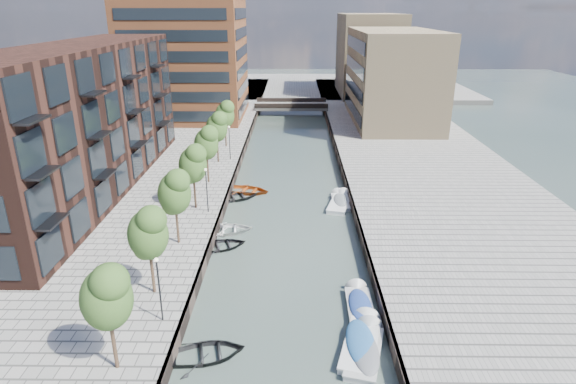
{
  "coord_description": "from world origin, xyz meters",
  "views": [
    {
      "loc": [
        0.47,
        -15.62,
        18.19
      ],
      "look_at": [
        0.0,
        22.55,
        3.5
      ],
      "focal_mm": 30.0,
      "sensor_mm": 36.0,
      "label": 1
    }
  ],
  "objects_px": {
    "motorboat_3": "(359,304)",
    "tree_4": "(206,142)",
    "bridge": "(291,106)",
    "sloop_3": "(226,232)",
    "tree_3": "(193,163)",
    "sloop_4": "(236,199)",
    "tree_5": "(216,126)",
    "sloop_2": "(247,193)",
    "motorboat_4": "(340,201)",
    "tree_1": "(148,231)",
    "sloop_0": "(207,357)",
    "motorboat_2": "(341,203)",
    "motorboat_1": "(365,348)",
    "tree_2": "(174,191)",
    "tree_6": "(225,114)",
    "motorboat_0": "(362,341)",
    "car": "(359,111)",
    "sloop_1": "(221,248)"
  },
  "relations": [
    {
      "from": "sloop_2",
      "to": "motorboat_3",
      "type": "bearing_deg",
      "value": -141.25
    },
    {
      "from": "sloop_3",
      "to": "tree_3",
      "type": "bearing_deg",
      "value": 37.82
    },
    {
      "from": "tree_4",
      "to": "sloop_3",
      "type": "height_order",
      "value": "tree_4"
    },
    {
      "from": "sloop_0",
      "to": "sloop_3",
      "type": "relative_size",
      "value": 0.96
    },
    {
      "from": "sloop_1",
      "to": "car",
      "type": "distance_m",
      "value": 49.93
    },
    {
      "from": "tree_1",
      "to": "tree_6",
      "type": "bearing_deg",
      "value": 90.0
    },
    {
      "from": "sloop_0",
      "to": "motorboat_2",
      "type": "xyz_separation_m",
      "value": [
        9.46,
        22.51,
        0.1
      ]
    },
    {
      "from": "bridge",
      "to": "sloop_2",
      "type": "distance_m",
      "value": 40.82
    },
    {
      "from": "sloop_2",
      "to": "motorboat_4",
      "type": "height_order",
      "value": "motorboat_4"
    },
    {
      "from": "bridge",
      "to": "tree_1",
      "type": "relative_size",
      "value": 2.18
    },
    {
      "from": "tree_5",
      "to": "sloop_2",
      "type": "height_order",
      "value": "tree_5"
    },
    {
      "from": "sloop_0",
      "to": "motorboat_1",
      "type": "xyz_separation_m",
      "value": [
        8.89,
        0.57,
        0.2
      ]
    },
    {
      "from": "motorboat_1",
      "to": "bridge",
      "type": "bearing_deg",
      "value": 93.99
    },
    {
      "from": "motorboat_3",
      "to": "tree_4",
      "type": "bearing_deg",
      "value": 122.16
    },
    {
      "from": "motorboat_4",
      "to": "tree_6",
      "type": "bearing_deg",
      "value": 128.37
    },
    {
      "from": "motorboat_3",
      "to": "motorboat_4",
      "type": "relative_size",
      "value": 1.05
    },
    {
      "from": "sloop_4",
      "to": "motorboat_0",
      "type": "distance_m",
      "value": 24.46
    },
    {
      "from": "tree_6",
      "to": "tree_2",
      "type": "bearing_deg",
      "value": -90.0
    },
    {
      "from": "tree_4",
      "to": "sloop_2",
      "type": "relative_size",
      "value": 1.24
    },
    {
      "from": "tree_1",
      "to": "sloop_4",
      "type": "bearing_deg",
      "value": 80.55
    },
    {
      "from": "bridge",
      "to": "motorboat_1",
      "type": "bearing_deg",
      "value": -86.01
    },
    {
      "from": "tree_3",
      "to": "car",
      "type": "xyz_separation_m",
      "value": [
        20.08,
        40.91,
        -3.71
      ]
    },
    {
      "from": "tree_1",
      "to": "motorboat_3",
      "type": "bearing_deg",
      "value": -0.46
    },
    {
      "from": "sloop_4",
      "to": "motorboat_2",
      "type": "height_order",
      "value": "motorboat_2"
    },
    {
      "from": "tree_4",
      "to": "motorboat_3",
      "type": "relative_size",
      "value": 1.27
    },
    {
      "from": "tree_1",
      "to": "motorboat_1",
      "type": "height_order",
      "value": "tree_1"
    },
    {
      "from": "bridge",
      "to": "motorboat_1",
      "type": "relative_size",
      "value": 2.48
    },
    {
      "from": "tree_5",
      "to": "motorboat_2",
      "type": "relative_size",
      "value": 1.11
    },
    {
      "from": "tree_4",
      "to": "motorboat_3",
      "type": "height_order",
      "value": "tree_4"
    },
    {
      "from": "bridge",
      "to": "sloop_3",
      "type": "bearing_deg",
      "value": -96.07
    },
    {
      "from": "motorboat_0",
      "to": "car",
      "type": "distance_m",
      "value": 59.13
    },
    {
      "from": "motorboat_2",
      "to": "motorboat_4",
      "type": "distance_m",
      "value": 0.32
    },
    {
      "from": "sloop_1",
      "to": "car",
      "type": "relative_size",
      "value": 1.2
    },
    {
      "from": "tree_5",
      "to": "sloop_3",
      "type": "relative_size",
      "value": 1.31
    },
    {
      "from": "tree_3",
      "to": "sloop_4",
      "type": "xyz_separation_m",
      "value": [
        3.1,
        4.62,
        -5.31
      ]
    },
    {
      "from": "tree_2",
      "to": "tree_3",
      "type": "height_order",
      "value": "same"
    },
    {
      "from": "motorboat_0",
      "to": "car",
      "type": "xyz_separation_m",
      "value": [
        7.14,
        58.68,
        1.39
      ]
    },
    {
      "from": "tree_6",
      "to": "motorboat_2",
      "type": "distance_m",
      "value": 22.78
    },
    {
      "from": "tree_3",
      "to": "motorboat_2",
      "type": "distance_m",
      "value": 15.02
    },
    {
      "from": "bridge",
      "to": "motorboat_3",
      "type": "relative_size",
      "value": 2.77
    },
    {
      "from": "tree_3",
      "to": "sloop_4",
      "type": "relative_size",
      "value": 1.28
    },
    {
      "from": "bridge",
      "to": "motorboat_3",
      "type": "bearing_deg",
      "value": -85.54
    },
    {
      "from": "sloop_2",
      "to": "tree_3",
      "type": "bearing_deg",
      "value": 162.47
    },
    {
      "from": "bridge",
      "to": "sloop_0",
      "type": "distance_m",
      "value": 66.15
    },
    {
      "from": "tree_6",
      "to": "sloop_4",
      "type": "xyz_separation_m",
      "value": [
        3.1,
        -16.38,
        -5.31
      ]
    },
    {
      "from": "tree_3",
      "to": "motorboat_1",
      "type": "bearing_deg",
      "value": -54.65
    },
    {
      "from": "motorboat_1",
      "to": "sloop_3",
      "type": "bearing_deg",
      "value": 122.85
    },
    {
      "from": "tree_4",
      "to": "motorboat_4",
      "type": "distance_m",
      "value": 14.87
    },
    {
      "from": "tree_4",
      "to": "sloop_2",
      "type": "height_order",
      "value": "tree_4"
    },
    {
      "from": "tree_4",
      "to": "tree_5",
      "type": "distance_m",
      "value": 7.0
    }
  ]
}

